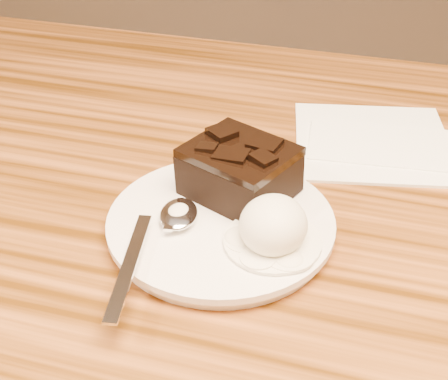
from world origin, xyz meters
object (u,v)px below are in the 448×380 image
(ice_cream_scoop, at_px, (273,225))
(plate, at_px, (221,226))
(napkin, at_px, (373,141))
(spoon, at_px, (179,216))
(brownie, at_px, (239,174))

(ice_cream_scoop, bearing_deg, plate, 157.44)
(ice_cream_scoop, distance_m, napkin, 0.23)
(plate, distance_m, spoon, 0.04)
(spoon, bearing_deg, ice_cream_scoop, -15.80)
(ice_cream_scoop, relative_size, spoon, 0.32)
(spoon, bearing_deg, napkin, 43.92)
(spoon, distance_m, napkin, 0.26)
(brownie, distance_m, spoon, 0.07)
(plate, height_order, spoon, spoon)
(ice_cream_scoop, xyz_separation_m, spoon, (-0.09, 0.01, -0.01))
(brownie, relative_size, ice_cream_scoop, 1.49)
(brownie, distance_m, napkin, 0.19)
(plate, relative_size, spoon, 1.09)
(brownie, xyz_separation_m, ice_cream_scoop, (0.05, -0.06, -0.00))
(plate, xyz_separation_m, spoon, (-0.03, -0.01, 0.01))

